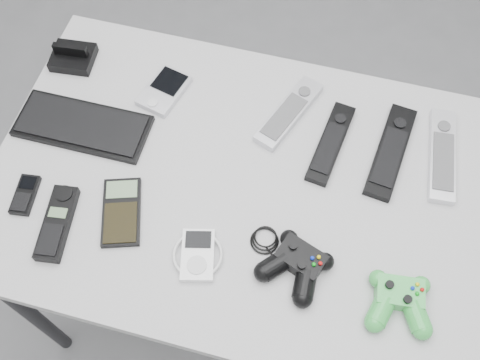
% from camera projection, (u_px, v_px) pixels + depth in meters
% --- Properties ---
extents(floor, '(3.50, 3.50, 0.00)m').
position_uv_depth(floor, '(243.00, 299.00, 1.79)').
color(floor, slate).
rests_on(floor, ground).
extents(desk, '(1.08, 0.70, 0.73)m').
position_uv_depth(desk, '(250.00, 198.00, 1.21)').
color(desk, '#9C9B9E').
rests_on(desk, floor).
extents(pda_keyboard, '(0.29, 0.12, 0.02)m').
position_uv_depth(pda_keyboard, '(83.00, 125.00, 1.22)').
color(pda_keyboard, black).
rests_on(pda_keyboard, desk).
extents(dock_bracket, '(0.10, 0.09, 0.05)m').
position_uv_depth(dock_bracket, '(72.00, 54.00, 1.29)').
color(dock_bracket, black).
rests_on(dock_bracket, desk).
extents(pda, '(0.10, 0.14, 0.02)m').
position_uv_depth(pda, '(164.00, 90.00, 1.26)').
color(pda, '#BCBBC3').
rests_on(pda, desk).
extents(remote_silver_a, '(0.12, 0.21, 0.02)m').
position_uv_depth(remote_silver_a, '(289.00, 112.00, 1.23)').
color(remote_silver_a, '#BCBBC3').
rests_on(remote_silver_a, desk).
extents(remote_black_a, '(0.07, 0.21, 0.02)m').
position_uv_depth(remote_black_a, '(331.00, 143.00, 1.20)').
color(remote_black_a, black).
rests_on(remote_black_a, desk).
extents(remote_black_b, '(0.08, 0.24, 0.02)m').
position_uv_depth(remote_black_b, '(391.00, 151.00, 1.19)').
color(remote_black_b, black).
rests_on(remote_black_b, desk).
extents(remote_silver_b, '(0.07, 0.23, 0.02)m').
position_uv_depth(remote_silver_b, '(442.00, 155.00, 1.18)').
color(remote_silver_b, silver).
rests_on(remote_silver_b, desk).
extents(mobile_phone, '(0.05, 0.09, 0.02)m').
position_uv_depth(mobile_phone, '(25.00, 195.00, 1.14)').
color(mobile_phone, black).
rests_on(mobile_phone, desk).
extents(cordless_handset, '(0.07, 0.16, 0.02)m').
position_uv_depth(cordless_handset, '(57.00, 223.00, 1.10)').
color(cordless_handset, black).
rests_on(cordless_handset, desk).
extents(calculator, '(0.12, 0.16, 0.01)m').
position_uv_depth(calculator, '(121.00, 212.00, 1.12)').
color(calculator, black).
rests_on(calculator, desk).
extents(mp3_player, '(0.12, 0.12, 0.02)m').
position_uv_depth(mp3_player, '(198.00, 255.00, 1.08)').
color(mp3_player, white).
rests_on(mp3_player, desk).
extents(controller_black, '(0.24, 0.20, 0.04)m').
position_uv_depth(controller_black, '(297.00, 264.00, 1.06)').
color(controller_black, black).
rests_on(controller_black, desk).
extents(controller_green, '(0.13, 0.14, 0.04)m').
position_uv_depth(controller_green, '(400.00, 299.00, 1.02)').
color(controller_green, green).
rests_on(controller_green, desk).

